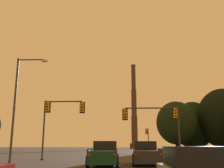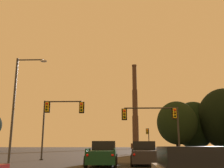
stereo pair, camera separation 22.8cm
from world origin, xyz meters
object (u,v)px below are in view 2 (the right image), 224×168
at_px(street_lamp, 19,98).
at_px(smokestack, 135,114).
at_px(traffic_light_far_right, 148,136).
at_px(pickup_truck_center_lane_front, 103,154).
at_px(traffic_light_overhead_right, 158,119).
at_px(pickup_truck_right_lane_front, 145,154).
at_px(traffic_light_overhead_left, 57,114).

xyz_separation_m(street_lamp, smokestack, (16.30, 115.34, 11.97)).
bearing_deg(street_lamp, traffic_light_far_right, 67.77).
bearing_deg(pickup_truck_center_lane_front, traffic_light_overhead_right, 52.94).
relative_size(pickup_truck_right_lane_front, street_lamp, 0.60).
xyz_separation_m(traffic_light_overhead_right, traffic_light_overhead_left, (-10.83, 0.19, 0.53)).
xyz_separation_m(traffic_light_overhead_right, street_lamp, (-13.08, -4.97, 1.45)).
relative_size(pickup_truck_right_lane_front, traffic_light_overhead_left, 0.89).
relative_size(pickup_truck_center_lane_front, pickup_truck_right_lane_front, 0.99).
bearing_deg(smokestack, pickup_truck_center_lane_front, -94.15).
bearing_deg(traffic_light_overhead_left, smokestack, 82.74).
distance_m(pickup_truck_center_lane_front, pickup_truck_right_lane_front, 3.37).
bearing_deg(street_lamp, traffic_light_overhead_right, 20.79).
height_order(pickup_truck_right_lane_front, traffic_light_overhead_left, traffic_light_overhead_left).
xyz_separation_m(pickup_truck_right_lane_front, smokestack, (5.27, 116.58, 16.81)).
relative_size(traffic_light_overhead_right, street_lamp, 0.65).
bearing_deg(smokestack, street_lamp, -98.04).
distance_m(traffic_light_overhead_right, traffic_light_far_right, 31.95).
height_order(pickup_truck_right_lane_front, street_lamp, street_lamp).
xyz_separation_m(pickup_truck_center_lane_front, pickup_truck_right_lane_front, (3.25, 0.92, 0.00)).
height_order(traffic_light_far_right, traffic_light_overhead_left, traffic_light_overhead_left).
height_order(traffic_light_overhead_left, smokestack, smokestack).
distance_m(pickup_truck_center_lane_front, smokestack, 119.01).
xyz_separation_m(pickup_truck_right_lane_front, traffic_light_overhead_right, (2.06, 6.21, 3.40)).
relative_size(pickup_truck_center_lane_front, traffic_light_far_right, 1.04).
xyz_separation_m(traffic_light_overhead_left, street_lamp, (-2.25, -5.15, 0.91)).
height_order(pickup_truck_right_lane_front, traffic_light_overhead_right, traffic_light_overhead_right).
relative_size(traffic_light_overhead_right, traffic_light_overhead_left, 0.97).
height_order(traffic_light_overhead_left, street_lamp, street_lamp).
bearing_deg(traffic_light_overhead_left, traffic_light_overhead_right, -0.99).
bearing_deg(street_lamp, pickup_truck_right_lane_front, -6.43).
bearing_deg(traffic_light_overhead_right, pickup_truck_right_lane_front, -108.33).
bearing_deg(pickup_truck_right_lane_front, pickup_truck_center_lane_front, -161.65).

